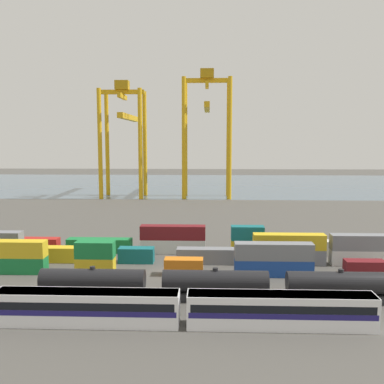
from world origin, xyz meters
name	(u,v)px	position (x,y,z in m)	size (l,w,h in m)	color
ground_plane	(183,224)	(0.00, 40.00, 0.00)	(420.00, 420.00, 0.00)	#4C4944
harbour_water	(195,184)	(0.00, 140.67, 0.00)	(400.00, 110.00, 0.01)	#475B6B
passenger_train	(87,306)	(-7.31, -20.91, 2.14)	(65.09, 3.14, 3.90)	silver
freight_tank_row	(215,285)	(7.45, -12.56, 2.06)	(46.47, 2.89, 4.35)	#232326
shipping_container_0	(9,265)	(-25.27, -1.68, 1.30)	(12.10, 2.44, 2.60)	#197538
shipping_container_1	(8,249)	(-25.27, -1.68, 3.90)	(12.10, 2.44, 2.60)	gold
shipping_container_2	(96,266)	(-11.30, -1.68, 1.30)	(6.04, 2.44, 2.60)	gold
shipping_container_3	(95,250)	(-11.30, -1.68, 3.90)	(6.04, 2.44, 2.60)	#197538
shipping_container_4	(184,267)	(2.67, -1.68, 1.30)	(6.04, 2.44, 2.60)	orange
shipping_container_5	(273,268)	(16.63, -1.68, 1.30)	(12.10, 2.44, 2.60)	#1C4299
shipping_container_6	(274,251)	(16.63, -1.68, 3.90)	(12.10, 2.44, 2.60)	slate
shipping_container_7	(364,269)	(30.60, -1.68, 1.30)	(6.04, 2.44, 2.60)	maroon
shipping_container_12	(62,254)	(-18.96, 5.01, 1.30)	(12.10, 2.44, 2.60)	gold
shipping_container_13	(136,255)	(-5.91, 5.01, 1.30)	(6.04, 2.44, 2.60)	#146066
shipping_container_14	(212,256)	(7.13, 5.01, 1.30)	(12.10, 2.44, 2.60)	slate
shipping_container_15	(289,257)	(20.18, 5.01, 1.30)	(12.10, 2.44, 2.60)	slate
shipping_container_16	(289,242)	(20.18, 5.01, 3.90)	(12.10, 2.44, 2.60)	gold
shipping_container_17	(366,257)	(33.22, 5.01, 1.30)	(12.10, 2.44, 2.60)	silver
shipping_container_18	(367,242)	(33.22, 5.01, 3.90)	(12.10, 2.44, 2.60)	slate
shipping_container_19	(27,245)	(-27.82, 11.71, 1.30)	(12.10, 2.44, 2.60)	#AD211C
shipping_container_20	(100,245)	(-13.97, 11.71, 1.30)	(12.10, 2.44, 2.60)	#197538
shipping_container_21	(173,246)	(-0.12, 11.71, 1.30)	(12.10, 2.44, 2.60)	silver
shipping_container_22	(173,232)	(-0.12, 11.71, 3.90)	(12.10, 2.44, 2.60)	maroon
shipping_container_23	(247,247)	(13.73, 11.71, 1.30)	(6.04, 2.44, 2.60)	gold
shipping_container_24	(248,233)	(13.73, 11.71, 3.90)	(6.04, 2.44, 2.60)	#146066
shipping_container_25	(323,247)	(27.58, 11.71, 1.30)	(12.10, 2.44, 2.60)	silver
gantry_crane_west	(124,127)	(-24.77, 95.28, 25.57)	(15.93, 36.50, 42.08)	gold
gantry_crane_central	(207,121)	(5.73, 94.78, 27.85)	(17.65, 33.55, 45.98)	gold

